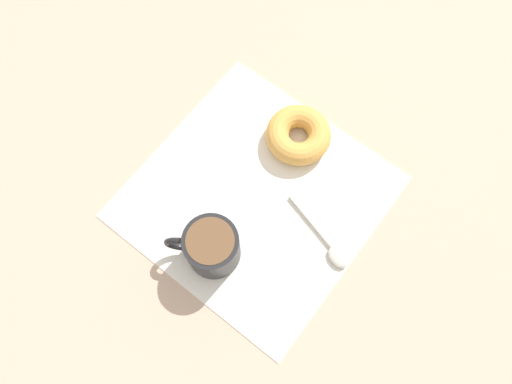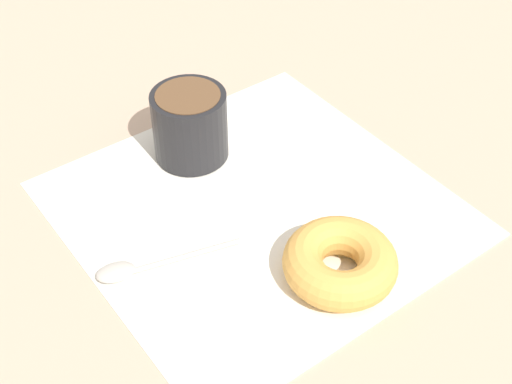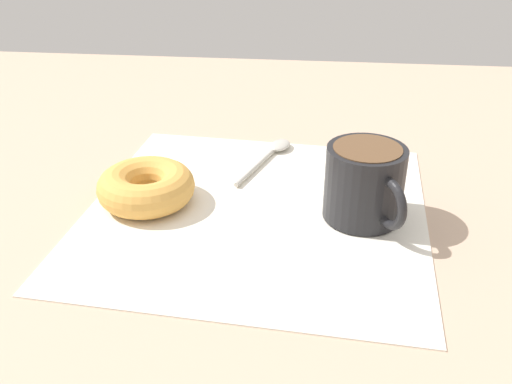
# 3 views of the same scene
# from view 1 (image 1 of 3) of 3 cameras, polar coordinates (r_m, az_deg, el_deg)

# --- Properties ---
(ground_plane) EXTENTS (1.20, 1.20, 0.02)m
(ground_plane) POSITION_cam_1_polar(r_m,az_deg,el_deg) (0.79, -2.29, -0.55)
(ground_plane) COLOR tan
(napkin) EXTENTS (0.38, 0.38, 0.00)m
(napkin) POSITION_cam_1_polar(r_m,az_deg,el_deg) (0.78, 0.00, -0.53)
(napkin) COLOR white
(napkin) RESTS_ON ground_plane
(coffee_cup) EXTENTS (0.08, 0.10, 0.08)m
(coffee_cup) POSITION_cam_1_polar(r_m,az_deg,el_deg) (0.72, -5.19, -6.25)
(coffee_cup) COLOR black
(coffee_cup) RESTS_ON napkin
(donut) EXTENTS (0.10, 0.10, 0.04)m
(donut) POSITION_cam_1_polar(r_m,az_deg,el_deg) (0.80, 4.86, 6.52)
(donut) COLOR gold
(donut) RESTS_ON napkin
(spoon) EXTENTS (0.06, 0.13, 0.01)m
(spoon) POSITION_cam_1_polar(r_m,az_deg,el_deg) (0.76, 8.50, -6.11)
(spoon) COLOR #B7B2A8
(spoon) RESTS_ON napkin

